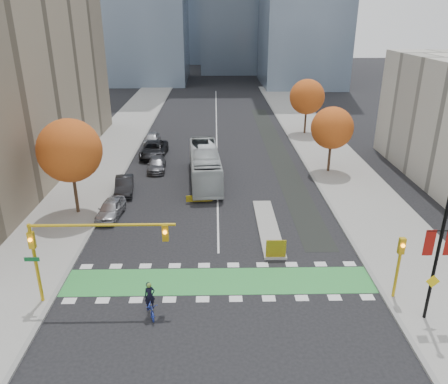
{
  "coord_description": "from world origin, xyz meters",
  "views": [
    {
      "loc": [
        -0.15,
        -22.25,
        16.0
      ],
      "look_at": [
        0.48,
        9.27,
        3.0
      ],
      "focal_mm": 35.0,
      "sensor_mm": 36.0,
      "label": 1
    }
  ],
  "objects_px": {
    "cyclist": "(150,304)",
    "parked_car_a": "(111,209)",
    "tree_east_near": "(332,128)",
    "banner_lamppost": "(439,248)",
    "parked_car_d": "(154,149)",
    "parked_car_e": "(152,139)",
    "parked_car_b": "(124,185)",
    "traffic_signal_west": "(78,242)",
    "traffic_signal_east": "(399,259)",
    "tree_west": "(70,151)",
    "tree_east_far": "(307,97)",
    "parked_car_c": "(157,164)",
    "bus": "(205,165)",
    "hazard_board": "(276,249)"
  },
  "relations": [
    {
      "from": "tree_east_far",
      "to": "traffic_signal_west",
      "type": "height_order",
      "value": "tree_east_far"
    },
    {
      "from": "tree_west",
      "to": "traffic_signal_east",
      "type": "height_order",
      "value": "tree_west"
    },
    {
      "from": "tree_east_far",
      "to": "parked_car_e",
      "type": "bearing_deg",
      "value": -166.54
    },
    {
      "from": "cyclist",
      "to": "parked_car_b",
      "type": "relative_size",
      "value": 0.47
    },
    {
      "from": "tree_east_far",
      "to": "bus",
      "type": "bearing_deg",
      "value": -126.98
    },
    {
      "from": "hazard_board",
      "to": "tree_east_far",
      "type": "bearing_deg",
      "value": 75.88
    },
    {
      "from": "tree_east_near",
      "to": "banner_lamppost",
      "type": "bearing_deg",
      "value": -91.17
    },
    {
      "from": "hazard_board",
      "to": "parked_car_d",
      "type": "bearing_deg",
      "value": 115.86
    },
    {
      "from": "parked_car_c",
      "to": "tree_west",
      "type": "bearing_deg",
      "value": -119.02
    },
    {
      "from": "hazard_board",
      "to": "parked_car_c",
      "type": "distance_m",
      "value": 21.57
    },
    {
      "from": "tree_east_near",
      "to": "traffic_signal_west",
      "type": "height_order",
      "value": "tree_east_near"
    },
    {
      "from": "parked_car_a",
      "to": "tree_east_near",
      "type": "bearing_deg",
      "value": 31.65
    },
    {
      "from": "parked_car_d",
      "to": "parked_car_b",
      "type": "bearing_deg",
      "value": -94.93
    },
    {
      "from": "bus",
      "to": "parked_car_b",
      "type": "bearing_deg",
      "value": -161.8
    },
    {
      "from": "parked_car_b",
      "to": "parked_car_d",
      "type": "height_order",
      "value": "parked_car_d"
    },
    {
      "from": "tree_west",
      "to": "tree_east_far",
      "type": "bearing_deg",
      "value": 46.7
    },
    {
      "from": "tree_east_far",
      "to": "traffic_signal_west",
      "type": "relative_size",
      "value": 0.9
    },
    {
      "from": "bus",
      "to": "parked_car_d",
      "type": "xyz_separation_m",
      "value": [
        -6.28,
        8.26,
        -0.82
      ]
    },
    {
      "from": "cyclist",
      "to": "parked_car_c",
      "type": "bearing_deg",
      "value": 77.22
    },
    {
      "from": "tree_east_far",
      "to": "banner_lamppost",
      "type": "relative_size",
      "value": 0.92
    },
    {
      "from": "tree_east_near",
      "to": "cyclist",
      "type": "height_order",
      "value": "tree_east_near"
    },
    {
      "from": "cyclist",
      "to": "parked_car_a",
      "type": "bearing_deg",
      "value": 92.36
    },
    {
      "from": "parked_car_a",
      "to": "parked_car_e",
      "type": "relative_size",
      "value": 0.94
    },
    {
      "from": "traffic_signal_west",
      "to": "parked_car_a",
      "type": "height_order",
      "value": "traffic_signal_west"
    },
    {
      "from": "tree_east_near",
      "to": "banner_lamppost",
      "type": "xyz_separation_m",
      "value": [
        -0.5,
        -24.5,
        -0.25
      ]
    },
    {
      "from": "hazard_board",
      "to": "banner_lamppost",
      "type": "distance_m",
      "value": 10.76
    },
    {
      "from": "banner_lamppost",
      "to": "parked_car_a",
      "type": "height_order",
      "value": "banner_lamppost"
    },
    {
      "from": "traffic_signal_west",
      "to": "traffic_signal_east",
      "type": "bearing_deg",
      "value": 0.01
    },
    {
      "from": "hazard_board",
      "to": "parked_car_e",
      "type": "xyz_separation_m",
      "value": [
        -12.43,
        28.79,
        -0.01
      ]
    },
    {
      "from": "cyclist",
      "to": "parked_car_b",
      "type": "xyz_separation_m",
      "value": [
        -4.99,
        18.42,
        0.03
      ]
    },
    {
      "from": "hazard_board",
      "to": "tree_east_far",
      "type": "xyz_separation_m",
      "value": [
        8.5,
        33.8,
        4.44
      ]
    },
    {
      "from": "tree_east_far",
      "to": "parked_car_c",
      "type": "xyz_separation_m",
      "value": [
        -19.1,
        -15.01,
        -4.57
      ]
    },
    {
      "from": "tree_east_near",
      "to": "parked_car_a",
      "type": "bearing_deg",
      "value": -152.86
    },
    {
      "from": "tree_east_far",
      "to": "banner_lamppost",
      "type": "bearing_deg",
      "value": -91.41
    },
    {
      "from": "parked_car_b",
      "to": "parked_car_e",
      "type": "distance_m",
      "value": 16.38
    },
    {
      "from": "tree_east_far",
      "to": "banner_lamppost",
      "type": "height_order",
      "value": "banner_lamppost"
    },
    {
      "from": "parked_car_a",
      "to": "parked_car_b",
      "type": "distance_m",
      "value": 5.38
    },
    {
      "from": "banner_lamppost",
      "to": "bus",
      "type": "distance_m",
      "value": 25.8
    },
    {
      "from": "tree_east_far",
      "to": "cyclist",
      "type": "xyz_separation_m",
      "value": [
        -16.4,
        -39.81,
        -4.52
      ]
    },
    {
      "from": "parked_car_c",
      "to": "cyclist",
      "type": "bearing_deg",
      "value": -86.64
    },
    {
      "from": "tree_west",
      "to": "parked_car_a",
      "type": "relative_size",
      "value": 1.88
    },
    {
      "from": "tree_west",
      "to": "bus",
      "type": "xyz_separation_m",
      "value": [
        10.74,
        7.73,
        -3.95
      ]
    },
    {
      "from": "tree_east_far",
      "to": "parked_car_d",
      "type": "relative_size",
      "value": 1.25
    },
    {
      "from": "traffic_signal_east",
      "to": "bus",
      "type": "bearing_deg",
      "value": 120.15
    },
    {
      "from": "traffic_signal_west",
      "to": "parked_car_d",
      "type": "xyz_separation_m",
      "value": [
        0.4,
        28.5,
        -3.18
      ]
    },
    {
      "from": "tree_east_near",
      "to": "traffic_signal_west",
      "type": "bearing_deg",
      "value": -131.52
    },
    {
      "from": "parked_car_e",
      "to": "parked_car_b",
      "type": "bearing_deg",
      "value": -91.04
    },
    {
      "from": "parked_car_b",
      "to": "traffic_signal_west",
      "type": "bearing_deg",
      "value": -94.73
    },
    {
      "from": "parked_car_d",
      "to": "parked_car_e",
      "type": "height_order",
      "value": "parked_car_d"
    },
    {
      "from": "parked_car_c",
      "to": "parked_car_d",
      "type": "xyz_separation_m",
      "value": [
        -0.93,
        5.0,
        0.18
      ]
    }
  ]
}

